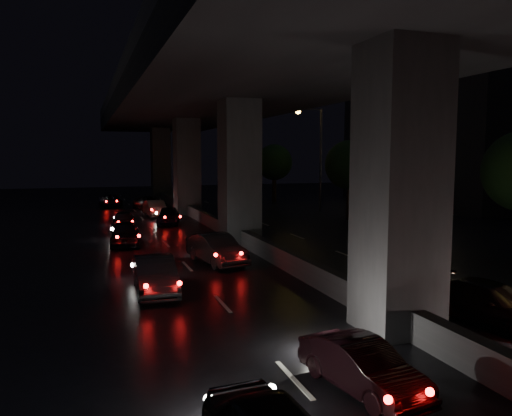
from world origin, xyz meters
TOP-DOWN VIEW (x-y plane):
  - ground at (0.00, 0.00)m, footprint 120.00×120.00m
  - viaduct at (0.00, 5.00)m, footprint 12.00×80.00m
  - median_barrier at (0.00, 5.00)m, footprint 0.45×70.00m
  - building_right_far at (27.00, 20.00)m, footprint 12.00×22.00m
  - tree_c at (11.00, 12.00)m, footprint 3.80×3.80m
  - tree_d at (11.00, 28.00)m, footprint 3.80×3.80m
  - streetlight_far at (10.97, 18.00)m, footprint 2.52×0.44m
  - car_1 at (-2.84, -12.93)m, footprint 1.66×3.38m
  - car_3 at (2.99, -10.50)m, footprint 2.51×4.41m
  - car_4 at (-5.94, -3.87)m, footprint 1.51×3.99m
  - car_5 at (-2.58, 0.21)m, footprint 2.14×4.26m
  - car_6 at (-6.18, 6.40)m, footprint 1.94×4.00m
  - car_7 at (-5.78, 13.08)m, footprint 1.92×3.80m
  - car_8 at (-2.59, 14.03)m, footprint 2.27×3.94m
  - car_9 at (-2.83, 19.04)m, footprint 1.65×4.06m
  - car_10 at (-2.71, 23.46)m, footprint 2.87×4.86m
  - car_11 at (-5.87, 28.25)m, footprint 2.13×4.26m

SIDE VIEW (x-z plane):
  - ground at x=0.00m, z-range 0.00..0.00m
  - median_barrier at x=0.00m, z-range 0.00..0.85m
  - car_7 at x=-5.78m, z-range 0.00..1.06m
  - car_1 at x=-2.84m, z-range 0.00..1.07m
  - car_11 at x=-5.87m, z-range 0.00..1.16m
  - car_3 at x=2.99m, z-range 0.00..1.20m
  - car_8 at x=-2.59m, z-range 0.00..1.26m
  - car_10 at x=-2.71m, z-range 0.00..1.27m
  - car_4 at x=-5.94m, z-range 0.00..1.30m
  - car_9 at x=-2.83m, z-range 0.00..1.31m
  - car_6 at x=-6.18m, z-range 0.00..1.32m
  - car_5 at x=-2.58m, z-range 0.00..1.34m
  - tree_c at x=11.00m, z-range 1.13..7.26m
  - tree_d at x=11.00m, z-range 1.13..7.26m
  - streetlight_far at x=10.97m, z-range 1.16..10.16m
  - building_right_far at x=27.00m, z-range 0.00..15.00m
  - viaduct at x=0.00m, z-range 3.09..13.59m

